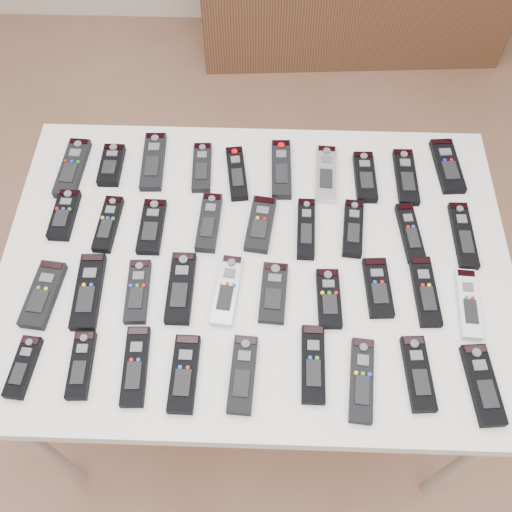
{
  "coord_description": "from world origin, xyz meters",
  "views": [
    {
      "loc": [
        0.12,
        -0.75,
        1.97
      ],
      "look_at": [
        0.09,
        -0.02,
        0.8
      ],
      "focal_mm": 40.0,
      "sensor_mm": 36.0,
      "label": 1
    }
  ],
  "objects_px": {
    "table": "(256,272)",
    "remote_2": "(153,161)",
    "remote_18": "(463,235)",
    "remote_29": "(23,367)",
    "remote_24": "(273,293)",
    "remote_9": "(447,166)",
    "remote_10": "(64,215)",
    "remote_28": "(468,304)",
    "remote_32": "(184,374)",
    "remote_11": "(108,224)",
    "remote_12": "(152,227)",
    "remote_0": "(72,168)",
    "remote_20": "(88,291)",
    "remote_6": "(326,174)",
    "remote_36": "(418,374)",
    "remote_31": "(135,366)",
    "remote_17": "(410,233)",
    "remote_37": "(483,385)",
    "remote_1": "(111,165)",
    "remote_34": "(313,364)",
    "remote_8": "(406,177)",
    "remote_22": "(181,288)",
    "remote_33": "(243,374)",
    "remote_25": "(329,299)",
    "remote_7": "(365,177)",
    "remote_35": "(362,380)",
    "remote_16": "(353,228)",
    "remote_15": "(306,229)",
    "remote_13": "(209,222)",
    "remote_19": "(43,294)",
    "remote_14": "(260,224)",
    "remote_27": "(425,291)",
    "remote_21": "(138,291)"
  },
  "relations": [
    {
      "from": "table",
      "to": "remote_0",
      "type": "bearing_deg",
      "value": 151.97
    },
    {
      "from": "remote_31",
      "to": "remote_17",
      "type": "bearing_deg",
      "value": 27.73
    },
    {
      "from": "remote_28",
      "to": "remote_32",
      "type": "relative_size",
      "value": 1.02
    },
    {
      "from": "remote_24",
      "to": "remote_28",
      "type": "distance_m",
      "value": 0.45
    },
    {
      "from": "remote_8",
      "to": "remote_22",
      "type": "relative_size",
      "value": 0.98
    },
    {
      "from": "remote_2",
      "to": "remote_11",
      "type": "relative_size",
      "value": 1.19
    },
    {
      "from": "remote_18",
      "to": "remote_29",
      "type": "bearing_deg",
      "value": -160.02
    },
    {
      "from": "remote_37",
      "to": "remote_16",
      "type": "bearing_deg",
      "value": 117.4
    },
    {
      "from": "remote_1",
      "to": "remote_29",
      "type": "relative_size",
      "value": 0.96
    },
    {
      "from": "remote_33",
      "to": "remote_25",
      "type": "bearing_deg",
      "value": 47.95
    },
    {
      "from": "remote_18",
      "to": "remote_29",
      "type": "height_order",
      "value": "remote_29"
    },
    {
      "from": "remote_0",
      "to": "remote_7",
      "type": "bearing_deg",
      "value": 2.61
    },
    {
      "from": "remote_17",
      "to": "remote_14",
      "type": "bearing_deg",
      "value": 172.1
    },
    {
      "from": "remote_0",
      "to": "remote_20",
      "type": "height_order",
      "value": "remote_0"
    },
    {
      "from": "remote_6",
      "to": "remote_36",
      "type": "bearing_deg",
      "value": -68.88
    },
    {
      "from": "remote_0",
      "to": "remote_12",
      "type": "xyz_separation_m",
      "value": [
        0.24,
        -0.18,
        -0.0
      ]
    },
    {
      "from": "remote_15",
      "to": "remote_29",
      "type": "relative_size",
      "value": 1.24
    },
    {
      "from": "remote_16",
      "to": "remote_29",
      "type": "bearing_deg",
      "value": -146.89
    },
    {
      "from": "table",
      "to": "remote_13",
      "type": "height_order",
      "value": "remote_13"
    },
    {
      "from": "remote_33",
      "to": "remote_28",
      "type": "bearing_deg",
      "value": 23.17
    },
    {
      "from": "remote_8",
      "to": "remote_9",
      "type": "distance_m",
      "value": 0.12
    },
    {
      "from": "remote_7",
      "to": "remote_35",
      "type": "height_order",
      "value": "same"
    },
    {
      "from": "remote_14",
      "to": "remote_36",
      "type": "distance_m",
      "value": 0.52
    },
    {
      "from": "remote_8",
      "to": "remote_36",
      "type": "xyz_separation_m",
      "value": [
        -0.03,
        -0.55,
        0.0
      ]
    },
    {
      "from": "remote_37",
      "to": "remote_29",
      "type": "bearing_deg",
      "value": 174.3
    },
    {
      "from": "remote_24",
      "to": "remote_27",
      "type": "relative_size",
      "value": 0.86
    },
    {
      "from": "remote_22",
      "to": "remote_7",
      "type": "bearing_deg",
      "value": 37.87
    },
    {
      "from": "remote_13",
      "to": "remote_29",
      "type": "bearing_deg",
      "value": -130.58
    },
    {
      "from": "remote_28",
      "to": "remote_29",
      "type": "height_order",
      "value": "same"
    },
    {
      "from": "remote_2",
      "to": "remote_32",
      "type": "distance_m",
      "value": 0.62
    },
    {
      "from": "remote_37",
      "to": "remote_20",
      "type": "bearing_deg",
      "value": 162.16
    },
    {
      "from": "remote_9",
      "to": "remote_10",
      "type": "xyz_separation_m",
      "value": [
        -1.0,
        -0.2,
        0.0
      ]
    },
    {
      "from": "remote_7",
      "to": "remote_29",
      "type": "xyz_separation_m",
      "value": [
        -0.78,
        -0.56,
        -0.0
      ]
    },
    {
      "from": "remote_1",
      "to": "remote_34",
      "type": "bearing_deg",
      "value": -45.64
    },
    {
      "from": "remote_11",
      "to": "remote_16",
      "type": "relative_size",
      "value": 1.0
    },
    {
      "from": "remote_31",
      "to": "remote_34",
      "type": "distance_m",
      "value": 0.39
    },
    {
      "from": "remote_8",
      "to": "remote_6",
      "type": "bearing_deg",
      "value": 179.23
    },
    {
      "from": "remote_6",
      "to": "remote_21",
      "type": "bearing_deg",
      "value": -138.03
    },
    {
      "from": "remote_2",
      "to": "remote_12",
      "type": "distance_m",
      "value": 0.22
    },
    {
      "from": "remote_2",
      "to": "remote_20",
      "type": "bearing_deg",
      "value": -106.36
    },
    {
      "from": "remote_2",
      "to": "remote_19",
      "type": "distance_m",
      "value": 0.46
    },
    {
      "from": "table",
      "to": "remote_2",
      "type": "xyz_separation_m",
      "value": [
        -0.29,
        0.3,
        0.07
      ]
    },
    {
      "from": "remote_36",
      "to": "remote_17",
      "type": "bearing_deg",
      "value": 83.02
    },
    {
      "from": "remote_10",
      "to": "remote_17",
      "type": "xyz_separation_m",
      "value": [
        0.88,
        -0.03,
        -0.0
      ]
    },
    {
      "from": "remote_27",
      "to": "remote_36",
      "type": "bearing_deg",
      "value": -103.78
    },
    {
      "from": "remote_18",
      "to": "remote_37",
      "type": "height_order",
      "value": "remote_37"
    },
    {
      "from": "remote_18",
      "to": "remote_24",
      "type": "height_order",
      "value": "same"
    },
    {
      "from": "remote_19",
      "to": "remote_28",
      "type": "relative_size",
      "value": 0.96
    },
    {
      "from": "table",
      "to": "remote_20",
      "type": "bearing_deg",
      "value": -165.05
    },
    {
      "from": "remote_1",
      "to": "remote_32",
      "type": "relative_size",
      "value": 0.77
    }
  ]
}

